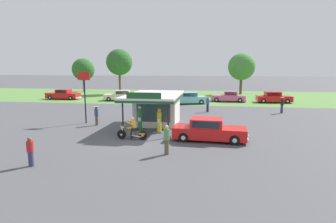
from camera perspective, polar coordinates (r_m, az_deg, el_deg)
The scene contains 21 objects.
ground_plane at distance 19.18m, azimuth -6.00°, elevation -5.93°, with size 300.00×300.00×0.00m, color #4C4C51.
grass_verge_strip at distance 48.40m, azimuth 3.01°, elevation 3.23°, with size 120.00×24.00×0.01m, color #56843D.
service_station_kiosk at distance 23.93m, azimuth -2.34°, elevation 1.10°, with size 4.24×7.31×3.26m.
gas_pump_nearside at distance 21.32m, azimuth -5.87°, elevation -1.78°, with size 0.44×0.44×2.07m.
gas_pump_offside at distance 21.01m, azimuth -1.86°, elevation -2.16°, with size 0.44×0.44×1.88m.
motorcycle_with_rider at distance 19.25m, azimuth -7.40°, elevation -3.90°, with size 2.18×0.70×1.58m.
featured_classic_sedan at distance 19.08m, azimuth 8.51°, elevation -3.90°, with size 5.22×2.21×1.53m.
parked_car_second_row_spare at distance 46.61m, azimuth -20.98°, elevation 3.28°, with size 5.41×1.98×1.56m.
parked_car_back_row_far_left at distance 41.47m, azimuth 12.57°, elevation 2.98°, with size 5.26×2.35×1.53m.
parked_car_back_row_centre at distance 37.97m, azimuth 4.14°, elevation 2.71°, with size 5.53×3.21×1.61m.
parked_car_back_row_right at distance 42.44m, azimuth -9.75°, elevation 3.24°, with size 5.34×2.91×1.56m.
parked_car_back_row_left at distance 42.09m, azimuth 21.13°, elevation 2.72°, with size 5.05×2.08×1.56m.
bystander_chatting_near_pumps at distance 24.52m, azimuth -14.66°, elevation -0.72°, with size 0.37×0.37×1.68m.
bystander_standing_back_lot at distance 15.62m, azimuth -26.74°, elevation -7.38°, with size 0.34×0.34×1.52m.
bystander_admiring_sedan at distance 31.11m, azimuth 8.26°, elevation 1.60°, with size 0.38×0.38×1.75m.
bystander_strolling_foreground at distance 15.76m, azimuth -0.29°, elevation -5.74°, with size 0.34×0.34×1.74m.
bystander_leaning_by_kiosk at distance 32.54m, azimuth 22.64°, elevation 1.35°, with size 0.39×0.39×1.78m.
tree_oak_centre at distance 60.09m, azimuth -17.22°, elevation 8.34°, with size 4.60×4.60×6.88m.
tree_oak_distant_spare at distance 53.39m, azimuth 15.06°, elevation 8.98°, with size 4.99×4.99×7.63m.
tree_oak_far_left at distance 52.72m, azimuth -10.11°, elevation 10.06°, with size 4.87×4.87×8.40m.
roadside_pole_sign at distance 25.48m, azimuth -16.98°, elevation 4.63°, with size 1.10×0.12×4.58m.
Camera 1 is at (4.75, -17.91, 4.97)m, focal length 29.29 mm.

